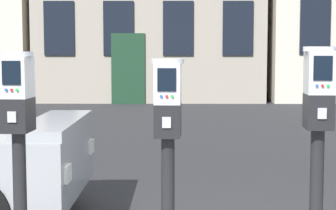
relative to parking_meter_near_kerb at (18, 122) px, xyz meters
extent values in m
cylinder|color=black|center=(0.00, 0.00, -0.55)|extent=(0.09, 0.09, 0.96)
cube|color=black|center=(0.00, 0.00, 0.05)|extent=(0.18, 0.25, 0.22)
cube|color=#A5A8AD|center=(-0.01, -0.12, 0.05)|extent=(0.06, 0.02, 0.07)
cube|color=#B7BABF|center=(0.00, 0.00, 0.30)|extent=(0.18, 0.24, 0.27)
cube|color=black|center=(-0.01, -0.12, 0.33)|extent=(0.12, 0.01, 0.15)
cylinder|color=blue|center=(-0.04, -0.12, 0.22)|extent=(0.02, 0.01, 0.02)
cylinder|color=red|center=(-0.01, -0.12, 0.22)|extent=(0.02, 0.01, 0.02)
cylinder|color=green|center=(0.03, -0.12, 0.22)|extent=(0.02, 0.01, 0.02)
cylinder|color=#B7BABF|center=(0.00, 0.00, 0.45)|extent=(0.23, 0.23, 0.03)
cylinder|color=black|center=(0.99, 0.00, -0.56)|extent=(0.09, 0.09, 0.93)
cube|color=black|center=(0.99, 0.00, 0.01)|extent=(0.18, 0.25, 0.22)
cube|color=#A5A8AD|center=(0.98, -0.12, 0.01)|extent=(0.06, 0.02, 0.07)
cube|color=#B7BABF|center=(0.99, 0.00, 0.25)|extent=(0.18, 0.24, 0.26)
cube|color=black|center=(0.98, -0.12, 0.29)|extent=(0.12, 0.01, 0.15)
cylinder|color=blue|center=(0.95, -0.12, 0.18)|extent=(0.02, 0.01, 0.02)
cylinder|color=red|center=(0.98, -0.12, 0.18)|extent=(0.02, 0.01, 0.02)
cylinder|color=green|center=(1.02, -0.12, 0.18)|extent=(0.02, 0.01, 0.02)
cylinder|color=#B7BABF|center=(0.99, 0.00, 0.40)|extent=(0.23, 0.23, 0.03)
cylinder|color=black|center=(1.98, 0.00, -0.53)|extent=(0.09, 0.09, 0.99)
cube|color=black|center=(1.98, 0.00, 0.07)|extent=(0.18, 0.25, 0.23)
cube|color=#A5A8AD|center=(1.97, -0.12, 0.07)|extent=(0.06, 0.02, 0.07)
cube|color=#B7BABF|center=(1.98, 0.00, 0.33)|extent=(0.18, 0.24, 0.28)
cube|color=black|center=(1.97, -0.12, 0.36)|extent=(0.12, 0.01, 0.16)
cylinder|color=blue|center=(1.93, -0.12, 0.25)|extent=(0.02, 0.01, 0.02)
cylinder|color=red|center=(1.97, -0.12, 0.25)|extent=(0.02, 0.01, 0.02)
cylinder|color=green|center=(2.00, -0.12, 0.25)|extent=(0.02, 0.01, 0.02)
cylinder|color=#B7BABF|center=(1.98, 0.00, 0.48)|extent=(0.23, 0.23, 0.03)
cube|color=gray|center=(-0.08, 1.62, -0.23)|extent=(0.45, 1.68, 0.10)
cube|color=white|center=(0.16, 2.30, -0.55)|extent=(0.04, 0.20, 0.14)
cube|color=white|center=(0.15, 0.94, -0.55)|extent=(0.04, 0.20, 0.14)
cylinder|color=black|center=(-0.57, 2.45, -0.85)|extent=(0.64, 0.22, 0.64)
cube|color=black|center=(-2.34, 13.78, 1.08)|extent=(0.90, 0.06, 1.60)
cube|color=black|center=(-0.58, 13.78, 1.08)|extent=(0.90, 0.06, 1.60)
cube|color=black|center=(1.18, 13.78, 1.08)|extent=(0.90, 0.06, 1.60)
cube|color=black|center=(2.94, 13.78, 1.08)|extent=(0.90, 0.06, 1.60)
cube|color=#193823|center=(-0.31, 13.78, -0.12)|extent=(1.00, 0.07, 2.10)
cube|color=black|center=(5.22, 13.78, 1.11)|extent=(0.90, 0.06, 1.60)
camera|label=1|loc=(1.02, -3.88, 0.48)|focal=63.51mm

